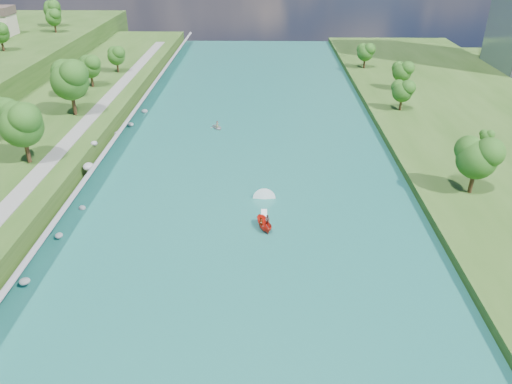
{
  "coord_description": "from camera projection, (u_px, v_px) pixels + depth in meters",
  "views": [
    {
      "loc": [
        3.35,
        -54.71,
        37.95
      ],
      "look_at": [
        2.18,
        12.33,
        2.5
      ],
      "focal_mm": 35.0,
      "sensor_mm": 36.0,
      "label": 1
    }
  ],
  "objects": [
    {
      "name": "raft",
      "position": [
        217.0,
        127.0,
        106.55
      ],
      "size": [
        3.61,
        3.92,
        1.62
      ],
      "rotation": [
        0.0,
        0.0,
        0.55
      ],
      "color": "#9C9EA5",
      "rests_on": "river_water"
    },
    {
      "name": "ground",
      "position": [
        238.0,
        252.0,
        66.15
      ],
      "size": [
        260.0,
        260.0,
        0.0
      ],
      "primitive_type": "plane",
      "color": "#2D5119",
      "rests_on": "ground"
    },
    {
      "name": "trees_east",
      "position": [
        423.0,
        108.0,
        100.71
      ],
      "size": [
        15.93,
        138.61,
        10.86
      ],
      "color": "#2C5216",
      "rests_on": "berm_east"
    },
    {
      "name": "trees_ridge",
      "position": [
        9.0,
        24.0,
        142.83
      ],
      "size": [
        19.57,
        52.45,
        10.74
      ],
      "color": "#2C5216",
      "rests_on": "ridge_west"
    },
    {
      "name": "riprap_bank",
      "position": [
        88.0,
        175.0,
        82.71
      ],
      "size": [
        4.57,
        236.0,
        4.23
      ],
      "color": "slate",
      "rests_on": "ground"
    },
    {
      "name": "riverside_path",
      "position": [
        48.0,
        163.0,
        82.67
      ],
      "size": [
        3.0,
        200.0,
        0.1
      ],
      "primitive_type": "cube",
      "color": "gray",
      "rests_on": "berm_west"
    },
    {
      "name": "river_water",
      "position": [
        244.0,
        183.0,
        83.8
      ],
      "size": [
        55.0,
        240.0,
        0.1
      ],
      "primitive_type": "cube",
      "color": "#1A6250",
      "rests_on": "ground"
    },
    {
      "name": "motorboat",
      "position": [
        264.0,
        219.0,
        72.27
      ],
      "size": [
        3.6,
        18.94,
        1.91
      ],
      "rotation": [
        0.0,
        0.0,
        3.49
      ],
      "color": "red",
      "rests_on": "river_water"
    }
  ]
}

